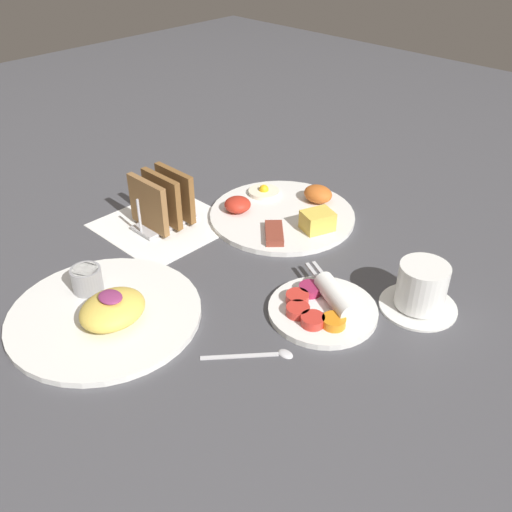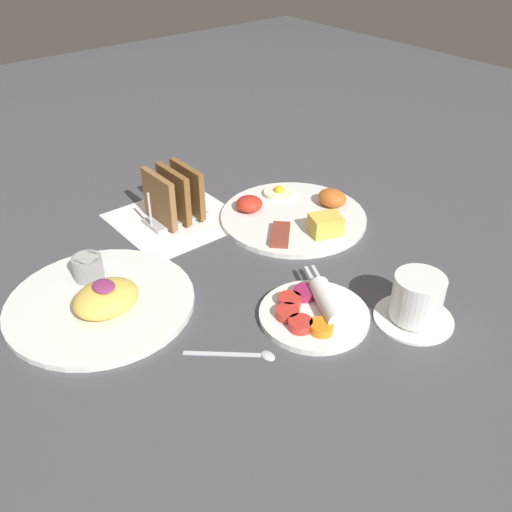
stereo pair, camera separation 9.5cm
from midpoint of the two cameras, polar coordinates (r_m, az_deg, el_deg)
name	(u,v)px [view 2 (the right image)]	position (r m, az deg, el deg)	size (l,w,h in m)	color
ground_plane	(216,263)	(0.99, -1.25, -0.76)	(3.00, 3.00, 0.00)	#47474C
napkin_flat	(176,219)	(1.12, -5.61, 3.63)	(0.22, 0.22, 0.00)	white
plate_breakfast	(295,214)	(1.12, 6.40, 4.08)	(0.28, 0.28, 0.05)	white
plate_condiments	(314,312)	(0.87, 8.99, -5.64)	(0.17, 0.17, 0.04)	white
plate_foreground	(101,299)	(0.91, -12.37, -4.29)	(0.29, 0.29, 0.06)	white
toast_rack	(174,196)	(1.10, -5.75, 5.89)	(0.10, 0.12, 0.10)	#B7B7BC
coffee_cup	(417,301)	(0.89, 18.78, -4.38)	(0.12, 0.12, 0.08)	white
teaspoon	(245,353)	(0.81, 2.30, -9.85)	(0.09, 0.10, 0.01)	silver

